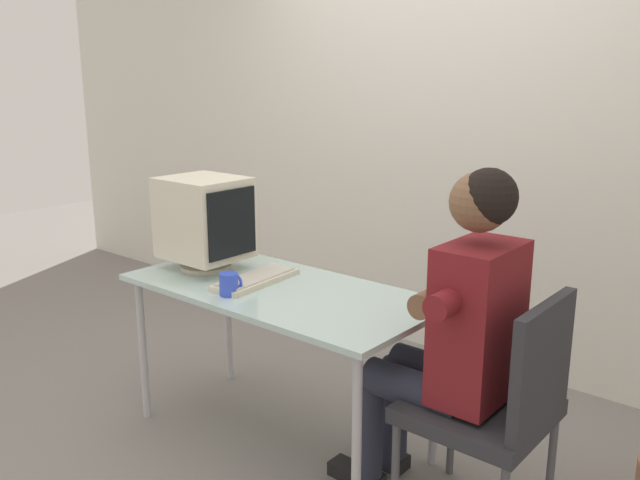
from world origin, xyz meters
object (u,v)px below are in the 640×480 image
(desk, at_px, (278,301))
(keyboard, at_px, (256,279))
(crt_monitor, at_px, (205,219))
(desk_mug, at_px, (229,284))
(person_seated, at_px, (452,330))
(office_chair, at_px, (497,401))

(desk, bearing_deg, keyboard, -173.78)
(crt_monitor, relative_size, desk_mug, 4.55)
(person_seated, height_order, desk_mug, person_seated)
(desk_mug, bearing_deg, office_chair, 12.99)
(desk, height_order, desk_mug, desk_mug)
(keyboard, bearing_deg, desk_mug, -78.20)
(keyboard, height_order, desk_mug, desk_mug)
(desk, xyz_separation_m, keyboard, (-0.13, -0.01, 0.08))
(crt_monitor, distance_m, office_chair, 1.54)
(office_chair, relative_size, person_seated, 0.68)
(person_seated, bearing_deg, office_chair, 0.00)
(keyboard, distance_m, desk_mug, 0.20)
(crt_monitor, xyz_separation_m, person_seated, (1.28, 0.06, -0.24))
(desk, height_order, person_seated, person_seated)
(crt_monitor, bearing_deg, desk_mug, -27.68)
(crt_monitor, relative_size, office_chair, 0.48)
(office_chair, height_order, desk_mug, office_chair)
(desk, height_order, keyboard, keyboard)
(keyboard, distance_m, person_seated, 0.95)
(desk, bearing_deg, office_chair, 2.76)
(office_chair, relative_size, desk_mug, 9.49)
(office_chair, xyz_separation_m, desk_mug, (-1.10, -0.25, 0.26))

